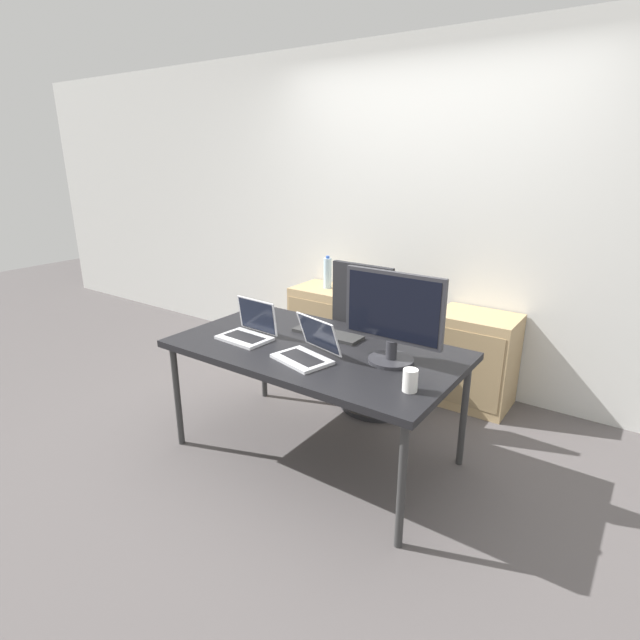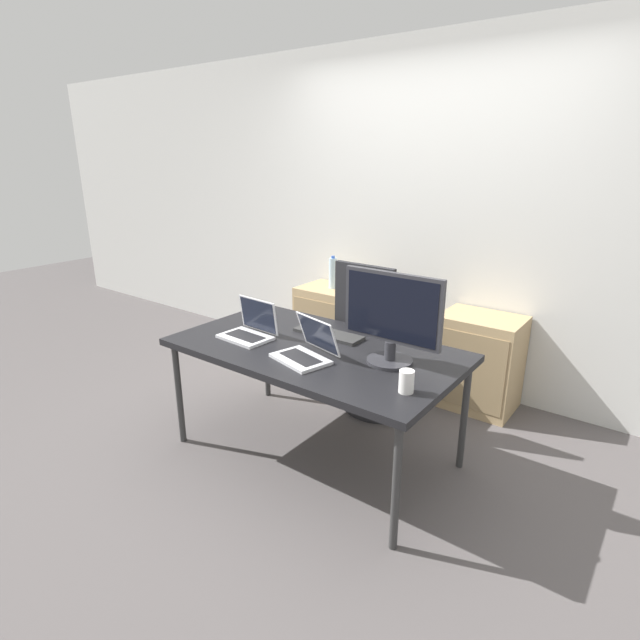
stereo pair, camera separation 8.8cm
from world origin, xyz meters
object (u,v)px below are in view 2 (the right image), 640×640
Objects in this scene: cabinet_left at (332,326)px; cabinet_right at (478,362)px; laptop_left at (250,330)px; coffee_cup_white at (406,381)px; keyboard at (328,334)px; monitor at (392,318)px; office_chair at (377,355)px; laptop_right at (306,350)px; water_bottle at (333,273)px.

cabinet_left is 1.00× the size of cabinet_right.
cabinet_left is 1.43m from laptop_left.
keyboard is at bearing 151.47° from coffee_cup_white.
coffee_cup_white is at bearing -48.02° from monitor.
monitor is 0.40m from coffee_cup_white.
office_chair reaches higher than laptop_right.
monitor is at bearing -94.84° from cabinet_right.
office_chair is at bearing 63.07° from laptop_left.
water_bottle is 0.61× the size of keyboard.
laptop_left is (-0.42, -0.83, 0.34)m from office_chair.
laptop_right is 0.78× the size of keyboard.
water_bottle is at bearing 135.29° from coffee_cup_white.
monitor is at bearing -43.97° from cabinet_left.
office_chair is 0.94m from laptop_right.
keyboard is (0.37, 0.31, -0.04)m from laptop_left.
laptop_right is 0.50m from monitor.
cabinet_left is 1.65m from laptop_right.
monitor is (1.20, -1.16, 0.15)m from water_bottle.
keyboard is (-0.12, 0.36, -0.04)m from laptop_right.
laptop_left reaches higher than cabinet_left.
laptop_left is 0.71× the size of keyboard.
monitor is (-0.10, -1.16, 0.62)m from cabinet_right.
cabinet_right is 1.52m from laptop_right.
monitor reaches higher than laptop_right.
monitor is at bearing -44.02° from water_bottle.
laptop_left reaches higher than laptop_right.
cabinet_left is 1.96× the size of laptop_right.
laptop_right is (0.48, -0.05, -0.00)m from laptop_left.
office_chair is 0.60m from keyboard.
water_bottle is (-1.30, 0.00, 0.48)m from cabinet_right.
water_bottle reaches higher than keyboard.
laptop_right reaches higher than cabinet_right.
coffee_cup_white is at bearing -44.67° from cabinet_left.
monitor is 1.24× the size of keyboard.
cabinet_left is at bearing 136.03° from monitor.
laptop_left is 2.89× the size of coffee_cup_white.
cabinet_right is at bearing 85.16° from monitor.
keyboard is (0.69, -1.01, 0.38)m from cabinet_left.
water_bottle is (-0.00, 0.00, 0.48)m from cabinet_left.
coffee_cup_white is (0.14, -1.42, 0.42)m from cabinet_right.
monitor reaches higher than keyboard.
keyboard reaches higher than cabinet_right.
water_bottle is 0.49× the size of monitor.
cabinet_left is 1.54× the size of keyboard.
water_bottle is 2.02m from coffee_cup_white.
water_bottle is 0.86× the size of laptop_left.
cabinet_left is 1.24× the size of monitor.
laptop_right is 0.63× the size of monitor.
cabinet_right is at bearing -0.10° from water_bottle.
office_chair is 0.90m from cabinet_left.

